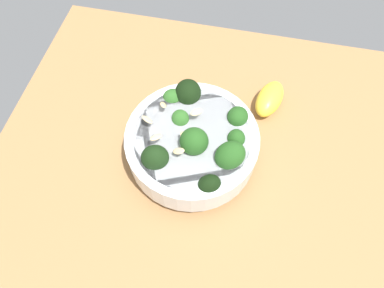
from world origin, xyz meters
TOP-DOWN VIEW (x-y plane):
  - ground_plane at (0.00, 0.00)cm, footprint 69.50×69.50cm
  - bowl_of_broccoli at (2.28, -4.85)cm, footprint 19.82×20.20cm
  - lemon_wedge at (-8.52, -17.39)cm, footprint 6.10×8.61cm

SIDE VIEW (x-z plane):
  - ground_plane at x=0.00cm, z-range -4.27..0.00cm
  - lemon_wedge at x=-8.52cm, z-range 0.00..3.64cm
  - bowl_of_broccoli at x=2.28cm, z-range -0.64..9.38cm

